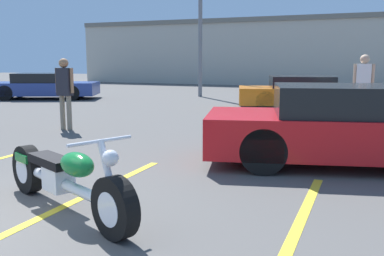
{
  "coord_description": "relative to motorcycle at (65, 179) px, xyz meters",
  "views": [
    {
      "loc": [
        4.21,
        -2.34,
        1.7
      ],
      "look_at": [
        2.06,
        2.83,
        0.8
      ],
      "focal_mm": 40.0,
      "sensor_mm": 36.0,
      "label": 1
    }
  ],
  "objects": [
    {
      "name": "parked_car_mid_row",
      "position": [
        1.04,
        11.35,
        0.17
      ],
      "size": [
        4.93,
        3.09,
        1.14
      ],
      "rotation": [
        0.0,
        0.0,
        0.29
      ],
      "color": "orange",
      "rests_on": "ground"
    },
    {
      "name": "parking_stripe_back",
      "position": [
        2.49,
        0.03,
        -0.38
      ],
      "size": [
        0.12,
        4.78,
        0.01
      ],
      "primitive_type": "cube",
      "color": "yellow",
      "rests_on": "ground"
    },
    {
      "name": "parking_stripe_middle",
      "position": [
        -0.13,
        0.03,
        -0.38
      ],
      "size": [
        0.12,
        4.78,
        0.01
      ],
      "primitive_type": "cube",
      "color": "yellow",
      "rests_on": "ground"
    },
    {
      "name": "parked_car_left_row",
      "position": [
        -9.98,
        10.98,
        0.16
      ],
      "size": [
        4.79,
        3.46,
        1.11
      ],
      "rotation": [
        0.0,
        0.0,
        0.42
      ],
      "color": "navy",
      "rests_on": "ground"
    },
    {
      "name": "far_building",
      "position": [
        -1.12,
        25.82,
        1.95
      ],
      "size": [
        32.0,
        4.2,
        4.4
      ],
      "color": "#B2AD9E",
      "rests_on": "ground"
    },
    {
      "name": "spectator_by_show_car",
      "position": [
        2.93,
        8.25,
        0.71
      ],
      "size": [
        0.52,
        0.24,
        1.82
      ],
      "color": "#333338",
      "rests_on": "ground"
    },
    {
      "name": "spectator_near_motorcycle",
      "position": [
        -3.71,
        4.63,
        0.65
      ],
      "size": [
        0.52,
        0.23,
        1.73
      ],
      "color": "gray",
      "rests_on": "ground"
    },
    {
      "name": "motorcycle",
      "position": [
        0.0,
        0.0,
        0.0
      ],
      "size": [
        2.45,
        1.24,
        0.94
      ],
      "rotation": [
        0.0,
        0.0,
        -0.42
      ],
      "color": "black",
      "rests_on": "ground"
    },
    {
      "name": "show_car_hood_open",
      "position": [
        2.91,
        3.54,
        0.25
      ],
      "size": [
        5.01,
        2.9,
        2.19
      ],
      "rotation": [
        0.0,
        0.0,
        0.25
      ],
      "color": "red",
      "rests_on": "ground"
    }
  ]
}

